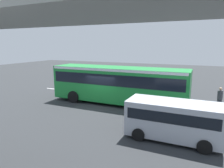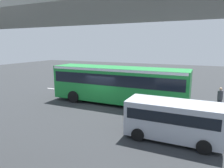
{
  "view_description": "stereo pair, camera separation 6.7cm",
  "coord_description": "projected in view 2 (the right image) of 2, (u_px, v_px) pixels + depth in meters",
  "views": [
    {
      "loc": [
        -7.44,
        14.61,
        4.96
      ],
      "look_at": [
        -0.29,
        -1.26,
        1.6
      ],
      "focal_mm": 32.31,
      "sensor_mm": 36.0,
      "label": 1
    },
    {
      "loc": [
        -7.51,
        14.58,
        4.96
      ],
      "look_at": [
        -0.29,
        -1.26,
        1.6
      ],
      "focal_mm": 32.31,
      "sensor_mm": 36.0,
      "label": 2
    }
  ],
  "objects": [
    {
      "name": "lane_dash_centre",
      "position": [
        118.0,
        96.0,
        20.0
      ],
      "size": [
        2.0,
        0.2,
        0.01
      ],
      "primitive_type": "cube",
      "color": "silver",
      "rests_on": "ground"
    },
    {
      "name": "traffic_sign",
      "position": [
        89.0,
        75.0,
        21.04
      ],
      "size": [
        0.08,
        0.6,
        2.8
      ],
      "color": "slate",
      "rests_on": "ground"
    },
    {
      "name": "lane_dash_leftmost",
      "position": [
        207.0,
        106.0,
        16.75
      ],
      "size": [
        2.0,
        0.2,
        0.01
      ],
      "primitive_type": "cube",
      "color": "silver",
      "rests_on": "ground"
    },
    {
      "name": "pedestrian",
      "position": [
        220.0,
        99.0,
        15.51
      ],
      "size": [
        0.38,
        0.38,
        1.79
      ],
      "color": "#2D2D38",
      "rests_on": "ground"
    },
    {
      "name": "ground",
      "position": [
        103.0,
        105.0,
        17.02
      ],
      "size": [
        80.0,
        80.0,
        0.0
      ],
      "primitive_type": "plane",
      "color": "#2D3033"
    },
    {
      "name": "city_bus",
      "position": [
        118.0,
        82.0,
        17.03
      ],
      "size": [
        11.54,
        2.85,
        3.15
      ],
      "color": "#1E8C38",
      "rests_on": "ground"
    },
    {
      "name": "lane_dash_rightmost",
      "position": [
        54.0,
        89.0,
        23.26
      ],
      "size": [
        2.0,
        0.2,
        0.01
      ],
      "primitive_type": "cube",
      "color": "silver",
      "rests_on": "ground"
    },
    {
      "name": "lane_dash_left",
      "position": [
        158.0,
        100.0,
        18.38
      ],
      "size": [
        2.0,
        0.2,
        0.01
      ],
      "primitive_type": "cube",
      "color": "silver",
      "rests_on": "ground"
    },
    {
      "name": "parked_van",
      "position": [
        173.0,
        118.0,
        10.64
      ],
      "size": [
        4.8,
        2.17,
        2.05
      ],
      "color": "#B7BCC6",
      "rests_on": "ground"
    },
    {
      "name": "lane_dash_right",
      "position": [
        84.0,
        92.0,
        21.63
      ],
      "size": [
        2.0,
        0.2,
        0.01
      ],
      "primitive_type": "cube",
      "color": "silver",
      "rests_on": "ground"
    }
  ]
}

